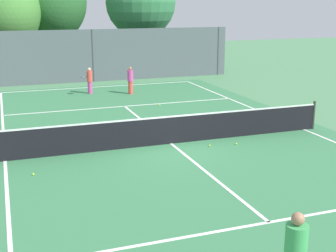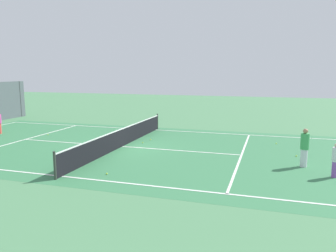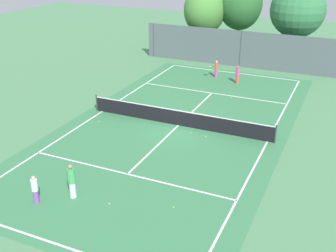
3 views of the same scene
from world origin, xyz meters
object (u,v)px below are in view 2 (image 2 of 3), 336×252
tennis_ball_0 (296,156)px  tennis_ball_4 (276,143)px  tennis_ball_1 (143,143)px  player_3 (336,160)px  tennis_ball_5 (151,140)px  tennis_ball_6 (48,135)px  player_2 (304,147)px  tennis_ball_2 (107,174)px  ball_crate (118,136)px

tennis_ball_0 → tennis_ball_4: 2.81m
tennis_ball_1 → tennis_ball_0: bearing=-94.4°
player_3 → tennis_ball_5: size_ratio=20.37×
tennis_ball_0 → tennis_ball_1: 8.22m
tennis_ball_4 → tennis_ball_5: same height
tennis_ball_0 → tennis_ball_6: (1.10, 14.93, 0.00)m
tennis_ball_1 → tennis_ball_4: same height
tennis_ball_1 → tennis_ball_6: bearing=86.0°
player_3 → tennis_ball_5: (4.54, 9.25, -0.66)m
tennis_ball_1 → tennis_ball_6: 6.76m
player_2 → tennis_ball_0: 1.96m
player_3 → tennis_ball_2: size_ratio=20.37×
player_3 → tennis_ball_0: bearing=21.9°
tennis_ball_2 → tennis_ball_4: size_ratio=1.00×
ball_crate → tennis_ball_0: ball_crate is taller
tennis_ball_4 → tennis_ball_0: bearing=-161.3°
ball_crate → tennis_ball_0: size_ratio=6.47×
player_3 → ball_crate: 11.93m
player_2 → tennis_ball_4: bearing=13.6°
ball_crate → tennis_ball_6: 4.95m
tennis_ball_4 → tennis_ball_5: (-1.08, 7.16, 0.00)m
ball_crate → tennis_ball_6: size_ratio=6.47×
tennis_ball_2 → tennis_ball_5: same height
player_3 → tennis_ball_6: size_ratio=20.37×
tennis_ball_2 → tennis_ball_6: size_ratio=1.00×
player_2 → tennis_ball_1: (2.39, 8.36, -0.82)m
ball_crate → tennis_ball_5: bearing=-78.5°
player_2 → player_3: bearing=-139.4°
player_2 → tennis_ball_1: bearing=74.0°
tennis_ball_2 → tennis_ball_4: (7.94, -6.49, 0.00)m
player_2 → tennis_ball_6: player_2 is taller
ball_crate → tennis_ball_5: (0.39, -1.93, -0.15)m
tennis_ball_1 → tennis_ball_2: (-5.90, -0.81, 0.00)m
player_3 → tennis_ball_0: size_ratio=20.37×
player_3 → ball_crate: bearing=69.7°
tennis_ball_5 → ball_crate: bearing=101.5°
player_2 → tennis_ball_6: bearing=79.2°
tennis_ball_1 → player_2: bearing=-106.0°
tennis_ball_4 → tennis_ball_6: (-1.56, 14.03, 0.00)m
tennis_ball_6 → ball_crate: bearing=-89.0°
tennis_ball_0 → tennis_ball_1: bearing=85.6°
player_3 → tennis_ball_4: bearing=20.4°
player_3 → tennis_ball_1: player_3 is taller
player_2 → tennis_ball_6: size_ratio=25.19×
ball_crate → tennis_ball_6: bearing=91.0°
tennis_ball_0 → tennis_ball_4: (2.66, 0.90, 0.00)m
tennis_ball_1 → player_3: bearing=-110.9°
ball_crate → tennis_ball_5: 1.97m
player_3 → tennis_ball_4: size_ratio=20.37×
ball_crate → tennis_ball_4: bearing=-80.8°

